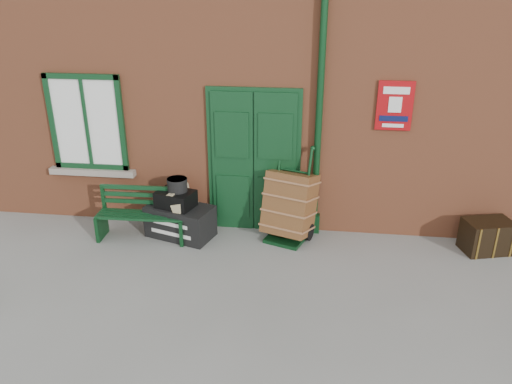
% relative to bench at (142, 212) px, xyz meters
% --- Properties ---
extents(ground, '(80.00, 80.00, 0.00)m').
position_rel_bench_xyz_m(ground, '(1.95, -0.94, -0.42)').
color(ground, gray).
rests_on(ground, ground).
extents(station_building, '(10.30, 4.30, 4.36)m').
position_rel_bench_xyz_m(station_building, '(1.94, 2.56, 1.74)').
color(station_building, '#AA5937').
rests_on(station_building, ground).
extents(bench, '(1.36, 0.46, 0.83)m').
position_rel_bench_xyz_m(bench, '(0.00, 0.00, 0.00)').
color(bench, '#0E3519').
rests_on(bench, ground).
extents(houdini_trunk, '(1.11, 0.82, 0.50)m').
position_rel_bench_xyz_m(houdini_trunk, '(0.55, 0.12, -0.17)').
color(houdini_trunk, black).
rests_on(houdini_trunk, ground).
extents(strongbox, '(0.64, 0.54, 0.25)m').
position_rel_bench_xyz_m(strongbox, '(0.50, 0.12, 0.20)').
color(strongbox, black).
rests_on(strongbox, houdini_trunk).
extents(hatbox, '(0.37, 0.37, 0.20)m').
position_rel_bench_xyz_m(hatbox, '(0.53, 0.15, 0.42)').
color(hatbox, black).
rests_on(hatbox, strongbox).
extents(suitcase_back, '(0.44, 0.59, 0.76)m').
position_rel_bench_xyz_m(suitcase_back, '(0.53, 0.19, -0.04)').
color(suitcase_back, tan).
rests_on(suitcase_back, ground).
extents(suitcase_front, '(0.46, 0.54, 0.66)m').
position_rel_bench_xyz_m(suitcase_front, '(0.71, 0.09, -0.09)').
color(suitcase_front, tan).
rests_on(suitcase_front, ground).
extents(porter_trolley, '(0.89, 0.93, 1.42)m').
position_rel_bench_xyz_m(porter_trolley, '(2.22, 0.29, 0.13)').
color(porter_trolley, '#0D3417').
rests_on(porter_trolley, ground).
extents(dark_trunk, '(0.76, 0.60, 0.48)m').
position_rel_bench_xyz_m(dark_trunk, '(5.12, 0.22, -0.18)').
color(dark_trunk, black).
rests_on(dark_trunk, ground).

